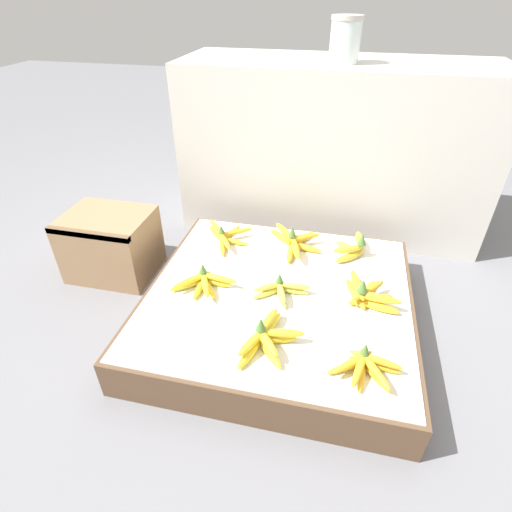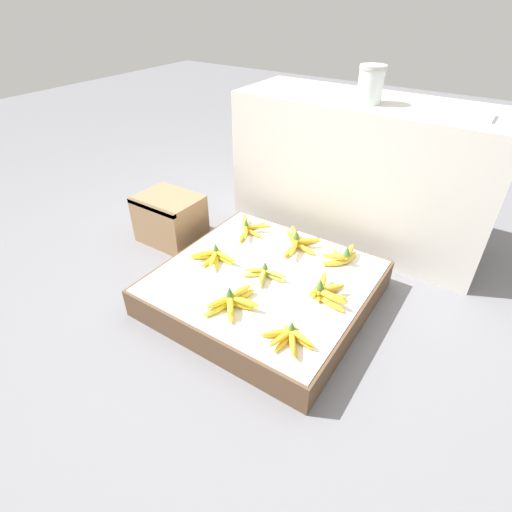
{
  "view_description": "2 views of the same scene",
  "coord_description": "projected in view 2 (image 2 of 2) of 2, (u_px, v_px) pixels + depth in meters",
  "views": [
    {
      "loc": [
        0.17,
        -1.1,
        1.07
      ],
      "look_at": [
        -0.1,
        0.05,
        0.25
      ],
      "focal_mm": 28.0,
      "sensor_mm": 36.0,
      "label": 1
    },
    {
      "loc": [
        0.79,
        -1.26,
        1.29
      ],
      "look_at": [
        -0.11,
        0.09,
        0.16
      ],
      "focal_mm": 28.0,
      "sensor_mm": 36.0,
      "label": 2
    }
  ],
  "objects": [
    {
      "name": "display_platform",
      "position": [
        265.0,
        287.0,
        1.92
      ],
      "size": [
        0.94,
        0.91,
        0.15
      ],
      "color": "brown",
      "rests_on": "ground_plane"
    },
    {
      "name": "banana_bunch_front_midleft",
      "position": [
        233.0,
        302.0,
        1.68
      ],
      "size": [
        0.19,
        0.26,
        0.1
      ],
      "color": "yellow",
      "rests_on": "display_platform"
    },
    {
      "name": "wooden_crate",
      "position": [
        170.0,
        219.0,
        2.33
      ],
      "size": [
        0.35,
        0.28,
        0.28
      ],
      "color": "#997551",
      "rests_on": "ground_plane"
    },
    {
      "name": "banana_bunch_middle_midleft",
      "position": [
        264.0,
        274.0,
        1.84
      ],
      "size": [
        0.2,
        0.12,
        0.08
      ],
      "color": "gold",
      "rests_on": "display_platform"
    },
    {
      "name": "ground_plane",
      "position": [
        264.0,
        299.0,
        1.96
      ],
      "size": [
        10.0,
        10.0,
        0.0
      ],
      "primitive_type": "plane",
      "color": "slate"
    },
    {
      "name": "banana_bunch_back_left",
      "position": [
        249.0,
        228.0,
        2.19
      ],
      "size": [
        0.22,
        0.25,
        0.08
      ],
      "color": "gold",
      "rests_on": "display_platform"
    },
    {
      "name": "banana_bunch_back_midright",
      "position": [
        342.0,
        256.0,
        1.95
      ],
      "size": [
        0.13,
        0.21,
        0.11
      ],
      "color": "gold",
      "rests_on": "display_platform"
    },
    {
      "name": "banana_bunch_front_midright",
      "position": [
        289.0,
        337.0,
        1.52
      ],
      "size": [
        0.22,
        0.16,
        0.08
      ],
      "color": "gold",
      "rests_on": "display_platform"
    },
    {
      "name": "back_vendor_table",
      "position": [
        361.0,
        172.0,
        2.26
      ],
      "size": [
        1.43,
        0.51,
        0.79
      ],
      "color": "beige",
      "rests_on": "ground_plane"
    },
    {
      "name": "banana_bunch_middle_midright",
      "position": [
        326.0,
        292.0,
        1.73
      ],
      "size": [
        0.2,
        0.18,
        0.11
      ],
      "color": "gold",
      "rests_on": "display_platform"
    },
    {
      "name": "banana_bunch_back_midleft",
      "position": [
        298.0,
        242.0,
        2.06
      ],
      "size": [
        0.25,
        0.27,
        0.1
      ],
      "color": "gold",
      "rests_on": "display_platform"
    },
    {
      "name": "banana_bunch_middle_left",
      "position": [
        214.0,
        257.0,
        1.96
      ],
      "size": [
        0.24,
        0.17,
        0.09
      ],
      "color": "yellow",
      "rests_on": "display_platform"
    },
    {
      "name": "glass_jar",
      "position": [
        371.0,
        84.0,
        1.92
      ],
      "size": [
        0.13,
        0.13,
        0.17
      ],
      "color": "silver",
      "rests_on": "back_vendor_table"
    },
    {
      "name": "foam_tray_white",
      "position": [
        467.0,
        114.0,
        1.78
      ],
      "size": [
        0.23,
        0.15,
        0.02
      ],
      "color": "white",
      "rests_on": "back_vendor_table"
    }
  ]
}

